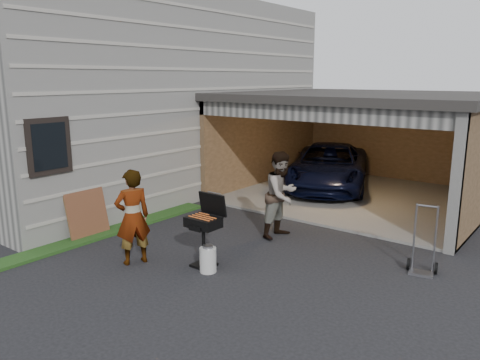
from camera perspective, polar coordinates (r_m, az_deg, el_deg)
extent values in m
plane|color=black|center=(8.78, -8.24, -9.80)|extent=(80.00, 80.00, 0.00)
cube|color=#474744|center=(15.30, -13.51, 10.01)|extent=(7.00, 11.00, 5.50)
cube|color=#193814|center=(9.91, -21.68, -7.75)|extent=(0.50, 8.00, 0.06)
cube|color=#605E59|center=(13.54, 14.30, -1.96)|extent=(6.50, 6.00, 0.06)
cube|color=#443320|center=(15.99, 18.81, 4.75)|extent=(6.50, 0.15, 2.70)
cube|color=#443320|center=(14.81, 3.25, 4.82)|extent=(0.15, 6.00, 2.70)
cube|color=#2D2B28|center=(13.15, 14.95, 9.82)|extent=(6.80, 6.30, 0.20)
cube|color=#474744|center=(10.55, 8.54, 8.04)|extent=(6.50, 0.16, 0.36)
cube|color=beige|center=(11.62, 11.55, 8.81)|extent=(6.00, 2.40, 0.06)
cube|color=#474744|center=(9.55, 24.88, -0.53)|extent=(0.20, 0.18, 2.70)
cube|color=brown|center=(16.51, 9.35, 1.81)|extent=(0.60, 0.50, 0.50)
cube|color=brown|center=(16.43, 9.41, 3.43)|extent=(0.50, 0.45, 0.45)
cube|color=brown|center=(14.74, 26.46, -0.42)|extent=(0.55, 0.50, 0.60)
imported|color=black|center=(14.25, 10.75, 1.45)|extent=(3.72, 5.09, 1.29)
imported|color=#AAC2D6|center=(8.56, -12.96, -4.41)|extent=(0.62, 0.74, 1.73)
imported|color=#4B231D|center=(9.78, 5.08, -1.79)|extent=(0.76, 0.94, 1.82)
cube|color=black|center=(8.51, -4.42, -10.27)|extent=(0.37, 0.37, 0.04)
cylinder|color=black|center=(8.37, -4.46, -7.90)|extent=(0.06, 0.06, 0.74)
cube|color=black|center=(8.24, -4.51, -5.14)|extent=(0.58, 0.41, 0.18)
cube|color=#59595B|center=(8.21, -4.52, -4.65)|extent=(0.53, 0.35, 0.01)
cube|color=black|center=(8.34, -3.36, -2.94)|extent=(0.58, 0.11, 0.41)
cylinder|color=silver|center=(8.20, -3.93, -9.69)|extent=(0.32, 0.32, 0.43)
cube|color=brown|center=(10.33, -18.14, -3.89)|extent=(0.26, 0.92, 1.02)
cube|color=gray|center=(8.72, 21.18, -10.54)|extent=(0.43, 0.32, 0.04)
cylinder|color=black|center=(8.84, 19.86, -9.58)|extent=(0.08, 0.21, 0.20)
cylinder|color=black|center=(8.80, 22.79, -9.90)|extent=(0.08, 0.21, 0.20)
cylinder|color=gray|center=(8.66, 20.48, -6.44)|extent=(0.03, 0.03, 1.18)
cylinder|color=gray|center=(8.63, 22.70, -6.68)|extent=(0.03, 0.03, 1.18)
cylinder|color=gray|center=(8.49, 21.89, -2.97)|extent=(0.34, 0.10, 0.03)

